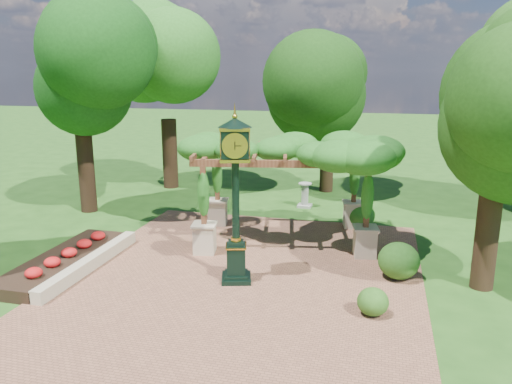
# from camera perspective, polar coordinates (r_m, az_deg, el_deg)

# --- Properties ---
(ground) EXTENTS (120.00, 120.00, 0.00)m
(ground) POSITION_cam_1_polar(r_m,az_deg,el_deg) (13.65, -2.64, -11.46)
(ground) COLOR #1E4714
(ground) RESTS_ON ground
(brick_plaza) EXTENTS (10.00, 12.00, 0.04)m
(brick_plaza) POSITION_cam_1_polar(r_m,az_deg,el_deg) (14.52, -1.48, -9.77)
(brick_plaza) COLOR brown
(brick_plaza) RESTS_ON ground
(border_wall) EXTENTS (0.35, 5.00, 0.40)m
(border_wall) POSITION_cam_1_polar(r_m,az_deg,el_deg) (15.83, -18.39, -7.75)
(border_wall) COLOR #C6B793
(border_wall) RESTS_ON ground
(flower_bed) EXTENTS (1.50, 5.00, 0.36)m
(flower_bed) POSITION_cam_1_polar(r_m,az_deg,el_deg) (16.33, -21.08, -7.39)
(flower_bed) COLOR red
(flower_bed) RESTS_ON ground
(pedestal_clock) EXTENTS (1.14, 1.14, 4.67)m
(pedestal_clock) POSITION_cam_1_polar(r_m,az_deg,el_deg) (13.45, -2.36, 0.76)
(pedestal_clock) COLOR black
(pedestal_clock) RESTS_ON brick_plaza
(pergola) EXTENTS (6.54, 4.75, 3.75)m
(pergola) POSITION_cam_1_polar(r_m,az_deg,el_deg) (16.94, 3.38, 4.44)
(pergola) COLOR beige
(pergola) RESTS_ON brick_plaza
(sundial) EXTENTS (0.60, 0.60, 1.07)m
(sundial) POSITION_cam_1_polar(r_m,az_deg,el_deg) (21.78, 5.61, -0.51)
(sundial) COLOR #989990
(sundial) RESTS_ON ground
(shrub_front) EXTENTS (0.79, 0.79, 0.69)m
(shrub_front) POSITION_cam_1_polar(r_m,az_deg,el_deg) (12.63, 13.21, -12.11)
(shrub_front) COLOR #285518
(shrub_front) RESTS_ON brick_plaza
(shrub_mid) EXTENTS (1.49, 1.49, 1.05)m
(shrub_mid) POSITION_cam_1_polar(r_m,az_deg,el_deg) (14.81, 16.00, -7.56)
(shrub_mid) COLOR #255417
(shrub_mid) RESTS_ON brick_plaza
(shrub_back) EXTENTS (1.37, 1.37, 0.94)m
(shrub_back) POSITION_cam_1_polar(r_m,az_deg,el_deg) (19.14, 11.91, -2.64)
(shrub_back) COLOR #245B1A
(shrub_back) RESTS_ON brick_plaza
(tree_west_near) EXTENTS (4.27, 4.27, 8.45)m
(tree_west_near) POSITION_cam_1_polar(r_m,az_deg,el_deg) (21.57, -19.67, 12.94)
(tree_west_near) COLOR black
(tree_west_near) RESTS_ON ground
(tree_west_far) EXTENTS (4.59, 4.59, 8.91)m
(tree_west_far) POSITION_cam_1_polar(r_m,az_deg,el_deg) (25.20, -10.23, 14.21)
(tree_west_far) COLOR black
(tree_west_far) RESTS_ON ground
(tree_north) EXTENTS (4.19, 4.19, 7.15)m
(tree_north) POSITION_cam_1_polar(r_m,az_deg,el_deg) (24.24, 8.38, 11.47)
(tree_north) COLOR #302113
(tree_north) RESTS_ON ground
(tree_east_near) EXTENTS (3.84, 3.84, 6.89)m
(tree_east_near) POSITION_cam_1_polar(r_m,az_deg,el_deg) (14.17, 26.19, 7.96)
(tree_east_near) COLOR #382316
(tree_east_near) RESTS_ON ground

